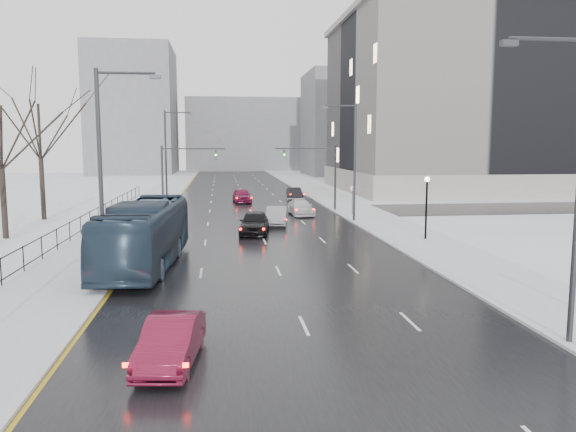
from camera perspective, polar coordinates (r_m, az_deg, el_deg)
name	(u,v)px	position (r m, az deg, el deg)	size (l,w,h in m)	color
road	(245,200)	(66.96, -4.38, 1.63)	(16.00, 150.00, 0.04)	black
cross_road	(251,212)	(55.05, -3.81, 0.41)	(130.00, 10.00, 0.04)	black
sidewalk_left	(155,201)	(67.31, -13.34, 1.53)	(5.00, 150.00, 0.16)	silver
sidewalk_right	(332,199)	(68.23, 4.47, 1.78)	(5.00, 150.00, 0.16)	silver
park_strip	(71,202)	(69.02, -21.21, 1.36)	(14.00, 150.00, 0.12)	white
tree_park_d	(6,240)	(43.70, -26.71, -2.19)	(8.75, 8.75, 12.50)	black
tree_park_e	(44,221)	(53.22, -23.52, -0.45)	(9.45, 9.45, 13.50)	black
iron_fence	(61,235)	(38.35, -22.04, -1.79)	(0.06, 70.00, 1.30)	black
streetlight_r_near	(573,176)	(19.99, 26.98, 3.66)	(2.95, 0.25, 10.00)	#2D2D33
streetlight_r_mid	(352,156)	(47.89, 6.54, 6.06)	(2.95, 0.25, 10.00)	#2D2D33
streetlight_l_near	(105,166)	(27.09, -18.07, 4.84)	(2.95, 0.25, 10.00)	#2D2D33
streetlight_l_far	(168,154)	(58.81, -12.09, 6.17)	(2.95, 0.25, 10.00)	#2D2D33
lamppost_r_mid	(427,199)	(39.32, 13.90, 1.73)	(0.36, 0.36, 4.28)	black
mast_signal_right	(325,170)	(55.59, 3.74, 4.70)	(6.10, 0.33, 6.50)	#2D2D33
mast_signal_left	(174,171)	(54.80, -11.54, 4.53)	(6.10, 0.33, 6.50)	#2D2D33
no_uturn_sign	(352,191)	(52.19, 6.57, 2.51)	(0.60, 0.06, 2.70)	#2D2D33
civic_building	(482,112)	(87.38, 19.11, 9.92)	(41.00, 31.00, 24.80)	gray
bldg_far_right	(361,124)	(125.53, 7.43, 9.24)	(24.00, 20.00, 22.00)	slate
bldg_far_left	(134,111)	(133.14, -15.41, 10.22)	(18.00, 22.00, 28.00)	slate
bldg_far_center	(246,135)	(146.75, -4.27, 8.21)	(30.00, 18.00, 18.00)	slate
sedan_left_near	(171,341)	(17.61, -11.80, -12.33)	(1.49, 4.27, 1.41)	maroon
bus	(145,234)	(31.18, -14.30, -1.79)	(2.97, 12.70, 3.54)	#233344
sedan_center_near	(254,223)	(41.21, -3.45, -0.68)	(2.03, 5.05, 1.72)	black
sedan_right_near	(277,216)	(45.84, -1.17, 0.01)	(1.61, 4.61, 1.52)	gray
sedan_right_far	(301,207)	(52.42, 1.29, 0.88)	(1.99, 4.90, 1.42)	silver
sedan_center_far	(242,196)	(63.80, -4.71, 2.08)	(1.89, 4.69, 1.60)	maroon
sedan_right_distant	(295,193)	(67.72, 0.68, 2.31)	(1.45, 4.17, 1.37)	black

